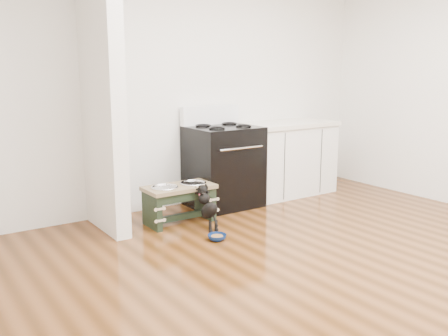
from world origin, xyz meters
TOP-DOWN VIEW (x-y plane):
  - ground at (0.00, 0.00)m, footprint 5.00×5.00m
  - room_shell at (0.00, 0.00)m, footprint 5.00×5.00m
  - partition_wall at (-1.18, 2.10)m, footprint 0.15×0.80m
  - oven_range at (0.25, 2.16)m, footprint 0.76×0.69m
  - cabinet_run at (1.23, 2.18)m, footprint 1.24×0.64m
  - dog_feeder at (-0.49, 1.87)m, footprint 0.71×0.38m
  - puppy at (-0.36, 1.54)m, footprint 0.13×0.37m
  - floor_bowl at (-0.47, 1.20)m, footprint 0.20×0.20m

SIDE VIEW (x-z plane):
  - ground at x=0.00m, z-range 0.00..0.00m
  - floor_bowl at x=-0.47m, z-range 0.00..0.06m
  - puppy at x=-0.36m, z-range 0.02..0.46m
  - dog_feeder at x=-0.49m, z-range 0.08..0.48m
  - cabinet_run at x=1.23m, z-range 0.00..0.91m
  - oven_range at x=0.25m, z-range -0.09..1.05m
  - partition_wall at x=-1.18m, z-range 0.00..2.70m
  - room_shell at x=0.00m, z-range -0.88..4.12m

